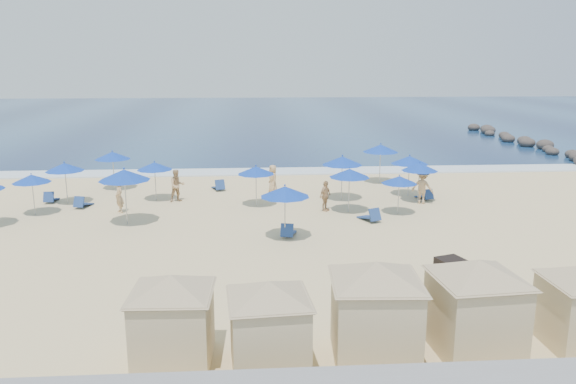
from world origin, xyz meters
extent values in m
plane|color=beige|center=(0.00, 0.00, 0.00)|extent=(160.00, 160.00, 0.00)
cube|color=navy|center=(0.00, 55.00, 0.03)|extent=(160.00, 80.00, 0.06)
cube|color=white|center=(0.00, 15.50, 0.04)|extent=(160.00, 2.50, 0.08)
ellipsoid|color=#2F2927|center=(24.48, 19.50, 0.32)|extent=(1.16, 1.16, 0.75)
ellipsoid|color=#2F2927|center=(23.64, 21.00, 0.30)|extent=(1.08, 1.08, 0.70)
ellipsoid|color=#2F2927|center=(24.12, 22.50, 0.28)|extent=(1.00, 1.00, 0.65)
ellipsoid|color=#2F2927|center=(24.60, 24.00, 0.41)|extent=(1.48, 1.48, 0.96)
ellipsoid|color=#2F2927|center=(23.76, 25.50, 0.39)|extent=(1.40, 1.40, 0.91)
ellipsoid|color=#2F2927|center=(24.24, 27.00, 0.36)|extent=(1.32, 1.32, 0.86)
ellipsoid|color=#2F2927|center=(23.40, 28.50, 0.34)|extent=(1.24, 1.24, 0.81)
ellipsoid|color=#2F2927|center=(23.88, 30.00, 0.32)|extent=(1.16, 1.16, 0.75)
ellipsoid|color=#2F2927|center=(24.36, 31.50, 0.30)|extent=(1.08, 1.08, 0.70)
ellipsoid|color=#2F2927|center=(23.52, 33.00, 0.28)|extent=(1.00, 1.00, 0.65)
ellipsoid|color=#2F2927|center=(24.00, 34.50, 0.41)|extent=(1.48, 1.48, 0.96)
ellipsoid|color=#2F2927|center=(24.48, 36.00, 0.39)|extent=(1.40, 1.40, 0.91)
ellipsoid|color=#2F2927|center=(23.64, 37.50, 0.36)|extent=(1.32, 1.32, 0.86)
cube|color=black|center=(5.90, -4.85, 0.44)|extent=(1.11, 1.11, 0.87)
cube|color=beige|center=(-3.04, -9.52, 0.95)|extent=(1.97, 1.97, 1.90)
cube|color=tan|center=(-3.04, -9.52, 1.90)|extent=(2.07, 2.07, 0.08)
pyramid|color=tan|center=(-3.04, -9.52, 2.37)|extent=(4.16, 4.16, 0.47)
cube|color=beige|center=(-0.61, -9.98, 0.93)|extent=(2.00, 2.00, 1.86)
cube|color=tan|center=(-0.61, -9.98, 1.86)|extent=(2.10, 2.10, 0.07)
pyramid|color=tan|center=(-0.61, -9.98, 2.33)|extent=(4.07, 4.07, 0.47)
cube|color=beige|center=(2.14, -9.63, 1.05)|extent=(2.23, 2.23, 2.11)
cube|color=tan|center=(2.14, -9.63, 2.11)|extent=(2.34, 2.34, 0.08)
pyramid|color=tan|center=(2.14, -9.63, 2.63)|extent=(4.61, 4.61, 0.53)
cube|color=beige|center=(4.84, -9.52, 1.03)|extent=(2.23, 2.23, 2.06)
cube|color=tan|center=(4.84, -9.52, 2.06)|extent=(2.34, 2.34, 0.08)
pyramid|color=tan|center=(4.84, -9.52, 2.58)|extent=(4.51, 4.51, 0.52)
cylinder|color=#A5A8AD|center=(-10.98, 7.49, 0.92)|extent=(0.05, 0.05, 1.84)
cone|color=#0F39AC|center=(-10.98, 7.49, 2.01)|extent=(2.04, 2.04, 0.44)
sphere|color=#0F39AC|center=(-10.98, 7.49, 2.28)|extent=(0.08, 0.08, 0.08)
cylinder|color=#A5A8AD|center=(-9.23, 10.83, 0.94)|extent=(0.05, 0.05, 1.89)
cone|color=#0F39AC|center=(-9.23, 10.83, 2.06)|extent=(2.08, 2.08, 0.45)
sphere|color=#0F39AC|center=(-9.23, 10.83, 2.33)|extent=(0.08, 0.08, 0.08)
cylinder|color=#A5A8AD|center=(-6.91, 3.30, 1.09)|extent=(0.06, 0.06, 2.17)
cone|color=#0F39AC|center=(-6.91, 3.30, 2.38)|extent=(2.40, 2.40, 0.52)
sphere|color=#0F39AC|center=(-6.91, 3.30, 2.69)|extent=(0.09, 0.09, 0.09)
cylinder|color=#A5A8AD|center=(-6.29, 7.93, 0.88)|extent=(0.05, 0.05, 1.76)
cone|color=#0F39AC|center=(-6.29, 7.93, 1.92)|extent=(1.95, 1.95, 0.42)
sphere|color=#0F39AC|center=(-6.29, 7.93, 2.18)|extent=(0.07, 0.07, 0.07)
cylinder|color=#A5A8AD|center=(-0.74, 6.27, 0.89)|extent=(0.05, 0.05, 1.77)
cone|color=#0F39AC|center=(-0.74, 6.27, 1.93)|extent=(1.96, 1.96, 0.42)
sphere|color=#0F39AC|center=(-0.74, 6.27, 2.19)|extent=(0.07, 0.07, 0.07)
cylinder|color=#A5A8AD|center=(0.43, 0.50, 0.97)|extent=(0.05, 0.05, 1.94)
cone|color=#0F39AC|center=(0.43, 0.50, 2.11)|extent=(2.14, 2.14, 0.46)
sphere|color=#0F39AC|center=(0.43, 0.50, 2.39)|extent=(0.08, 0.08, 0.08)
cylinder|color=#A5A8AD|center=(4.02, 7.32, 1.01)|extent=(0.05, 0.05, 2.02)
cone|color=#0F39AC|center=(4.02, 7.32, 2.21)|extent=(2.23, 2.23, 0.48)
sphere|color=#0F39AC|center=(4.02, 7.32, 2.50)|extent=(0.09, 0.09, 0.09)
cylinder|color=#A5A8AD|center=(3.96, 4.69, 0.93)|extent=(0.05, 0.05, 1.86)
cone|color=#0F39AC|center=(3.96, 4.69, 2.04)|extent=(2.06, 2.06, 0.44)
sphere|color=#0F39AC|center=(3.96, 4.69, 2.31)|extent=(0.08, 0.08, 0.08)
cylinder|color=#A5A8AD|center=(7.14, 11.57, 1.01)|extent=(0.05, 0.05, 2.02)
cone|color=#0F39AC|center=(7.14, 11.57, 2.21)|extent=(2.24, 2.24, 0.48)
sphere|color=#0F39AC|center=(7.14, 11.57, 2.50)|extent=(0.09, 0.09, 0.09)
cylinder|color=#A5A8AD|center=(7.98, 7.98, 0.95)|extent=(0.05, 0.05, 1.91)
cone|color=#0F39AC|center=(7.98, 7.98, 2.09)|extent=(2.11, 2.11, 0.45)
sphere|color=#0F39AC|center=(7.98, 7.98, 2.36)|extent=(0.08, 0.08, 0.08)
cylinder|color=#A5A8AD|center=(6.40, 4.16, 0.81)|extent=(0.04, 0.04, 1.62)
cone|color=#0F39AC|center=(6.40, 4.16, 1.77)|extent=(1.79, 1.79, 0.38)
sphere|color=#0F39AC|center=(6.40, 4.16, 2.00)|extent=(0.07, 0.07, 0.07)
cylinder|color=#A5A8AD|center=(-11.92, 5.30, 0.85)|extent=(0.04, 0.04, 1.70)
cone|color=#0F39AC|center=(-11.92, 5.30, 1.85)|extent=(1.87, 1.87, 0.40)
sphere|color=#0F39AC|center=(-11.92, 5.30, 2.10)|extent=(0.07, 0.07, 0.07)
cylinder|color=#A5A8AD|center=(8.14, 6.55, 0.89)|extent=(0.05, 0.05, 1.79)
cone|color=#0F39AC|center=(8.14, 6.55, 1.95)|extent=(1.97, 1.97, 0.42)
sphere|color=#0F39AC|center=(8.14, 6.55, 2.21)|extent=(0.08, 0.08, 0.08)
cube|color=navy|center=(-11.97, 7.93, 0.15)|extent=(0.58, 1.17, 0.32)
cube|color=navy|center=(-11.96, 7.44, 0.39)|extent=(0.55, 0.33, 0.56)
cube|color=navy|center=(-9.88, 6.68, 0.16)|extent=(0.81, 1.26, 0.32)
cube|color=navy|center=(-10.00, 6.21, 0.39)|extent=(0.61, 0.44, 0.56)
cube|color=navy|center=(-2.99, 10.32, 0.16)|extent=(0.89, 1.31, 0.33)
cube|color=navy|center=(-2.85, 9.84, 0.40)|extent=(0.63, 0.48, 0.58)
cube|color=navy|center=(0.63, 0.93, 0.16)|extent=(0.79, 1.27, 0.32)
cube|color=navy|center=(0.52, 0.45, 0.40)|extent=(0.61, 0.43, 0.57)
cube|color=navy|center=(4.67, 3.11, 0.17)|extent=(1.01, 1.36, 0.34)
cube|color=navy|center=(4.87, 2.63, 0.42)|extent=(0.67, 0.54, 0.60)
cube|color=navy|center=(8.66, 7.15, 0.15)|extent=(0.80, 1.22, 0.31)
cube|color=navy|center=(8.78, 6.69, 0.38)|extent=(0.59, 0.43, 0.55)
imported|color=tan|center=(-7.71, 5.40, 0.83)|extent=(0.67, 0.73, 1.67)
imported|color=tan|center=(-5.06, 7.55, 0.89)|extent=(1.07, 0.97, 1.78)
imported|color=tan|center=(2.79, 5.01, 0.79)|extent=(0.89, 0.96, 1.58)
imported|color=tan|center=(8.25, 6.21, 0.92)|extent=(1.37, 1.22, 1.84)
imported|color=tan|center=(0.27, 9.27, 0.83)|extent=(0.74, 0.93, 1.66)
camera|label=1|loc=(-1.01, -22.82, 7.58)|focal=35.00mm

